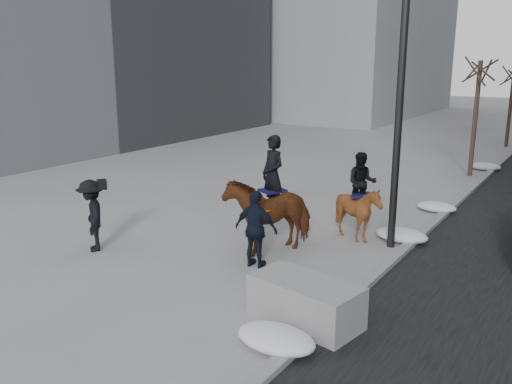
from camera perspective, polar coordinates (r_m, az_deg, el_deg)
The scene contains 11 objects.
ground at distance 12.26m, azimuth -3.08°, elevation -7.96°, with size 120.00×120.00×0.00m, color gray.
curb at distance 20.05m, azimuth 21.38°, elevation -0.01°, with size 0.25×90.00×0.12m, color gray.
planter at distance 9.79m, azimuth 5.21°, elevation -11.42°, with size 1.96×0.98×0.78m, color gray.
tree_near at distance 22.82m, azimuth 22.12°, elevation 7.71°, with size 1.20×1.20×4.96m, color #362A20, non-canonical shape.
tree_far at distance 31.28m, azimuth 25.22°, elevation 8.33°, with size 1.20×1.20×4.39m, color #382F21, non-canonical shape.
mounted_left at distance 13.16m, azimuth 1.45°, elevation -1.63°, with size 1.77×2.37×2.79m.
mounted_right at distance 14.03m, azimuth 10.77°, elevation -1.43°, with size 1.60×1.69×2.27m.
feeder at distance 12.03m, azimuth 0.01°, elevation -3.94°, with size 1.07×0.91×1.75m.
camera_crew at distance 13.64m, azimuth -16.89°, elevation -2.35°, with size 1.29×1.22×1.75m.
lamppost at distance 13.43m, azimuth 15.63°, elevation 15.26°, with size 0.25×2.74×9.09m.
snow_piles at distance 15.38m, azimuth 16.40°, elevation -3.27°, with size 1.37×17.80×0.35m.
Camera 1 is at (6.73, -9.17, 4.59)m, focal length 38.00 mm.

